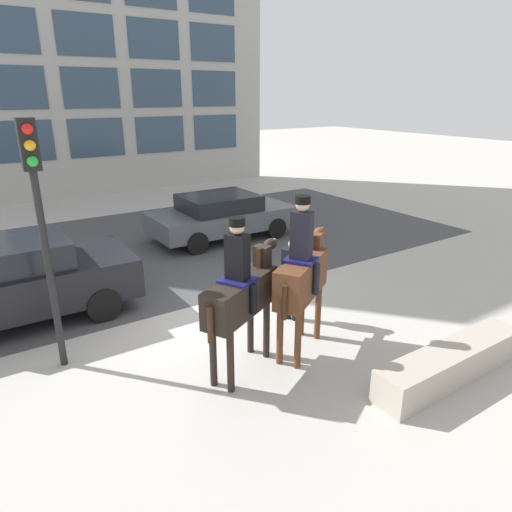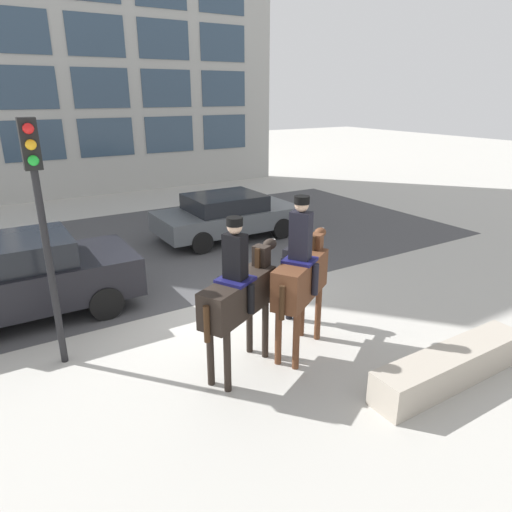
# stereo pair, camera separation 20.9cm
# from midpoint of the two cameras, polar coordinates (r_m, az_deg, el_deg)

# --- Properties ---
(ground_plane) EXTENTS (80.00, 80.00, 0.00)m
(ground_plane) POSITION_cam_midpoint_polar(r_m,az_deg,el_deg) (9.35, -6.03, -7.09)
(ground_plane) COLOR #B2AFA8
(road_surface) EXTENTS (19.42, 8.50, 0.01)m
(road_surface) POSITION_cam_midpoint_polar(r_m,az_deg,el_deg) (13.45, -15.45, 0.79)
(road_surface) COLOR #444447
(road_surface) RESTS_ON ground_plane
(mounted_horse_lead) EXTENTS (1.80, 1.12, 2.54)m
(mounted_horse_lead) POSITION_cam_midpoint_polar(r_m,az_deg,el_deg) (6.94, -2.66, -4.56)
(mounted_horse_lead) COLOR black
(mounted_horse_lead) RESTS_ON ground_plane
(mounted_horse_companion) EXTENTS (1.67, 1.20, 2.72)m
(mounted_horse_companion) POSITION_cam_midpoint_polar(r_m,az_deg,el_deg) (7.49, 5.00, -2.25)
(mounted_horse_companion) COLOR #59331E
(mounted_horse_companion) RESTS_ON ground_plane
(pedestrian_bystander) EXTENTS (0.74, 0.75, 1.65)m
(pedestrian_bystander) POSITION_cam_midpoint_polar(r_m,az_deg,el_deg) (8.67, 3.95, -2.18)
(pedestrian_bystander) COLOR black
(pedestrian_bystander) RESTS_ON ground_plane
(street_car_near_lane) EXTENTS (4.31, 2.07, 1.61)m
(street_car_near_lane) POSITION_cam_midpoint_polar(r_m,az_deg,el_deg) (9.88, -28.43, -2.64)
(street_car_near_lane) COLOR black
(street_car_near_lane) RESTS_ON ground_plane
(street_car_far_lane) EXTENTS (4.32, 2.08, 1.35)m
(street_car_far_lane) POSITION_cam_midpoint_polar(r_m,az_deg,el_deg) (13.89, -4.76, 5.11)
(street_car_far_lane) COLOR #51565B
(street_car_far_lane) RESTS_ON ground_plane
(traffic_light) EXTENTS (0.24, 0.29, 3.88)m
(traffic_light) POSITION_cam_midpoint_polar(r_m,az_deg,el_deg) (7.38, -26.20, 5.29)
(traffic_light) COLOR black
(traffic_light) RESTS_ON ground_plane
(planter_ledge) EXTENTS (2.96, 0.56, 0.53)m
(planter_ledge) POSITION_cam_midpoint_polar(r_m,az_deg,el_deg) (7.79, 22.51, -12.29)
(planter_ledge) COLOR #ADA393
(planter_ledge) RESTS_ON ground_plane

